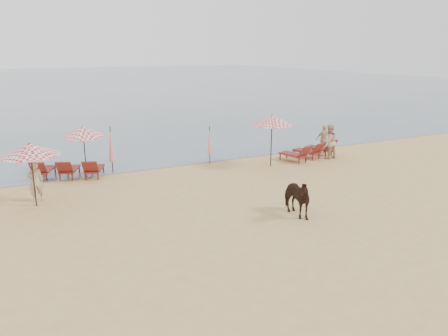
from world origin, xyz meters
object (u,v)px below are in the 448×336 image
(lounger_cluster_right, at_px, (310,150))
(beachgoer_left, at_px, (36,181))
(lounger_cluster_left, at_px, (68,169))
(beachgoer_right_a, at_px, (329,142))
(umbrella_closed_right, at_px, (210,141))
(cow, at_px, (295,197))
(beachgoer_right_b, at_px, (324,139))
(umbrella_open_right, at_px, (272,120))
(umbrella_open_left_b, at_px, (83,131))
(umbrella_closed_left, at_px, (111,144))
(umbrella_open_left_a, at_px, (30,150))

(lounger_cluster_right, height_order, beachgoer_left, beachgoer_left)
(lounger_cluster_left, distance_m, lounger_cluster_right, 12.86)
(beachgoer_right_a, bearing_deg, umbrella_closed_right, -19.00)
(umbrella_closed_right, bearing_deg, cow, -93.47)
(beachgoer_left, distance_m, beachgoer_right_a, 15.24)
(umbrella_closed_right, distance_m, beachgoer_right_b, 7.15)
(umbrella_open_right, relative_size, beachgoer_left, 1.67)
(beachgoer_left, height_order, beachgoer_right_a, beachgoer_right_a)
(lounger_cluster_left, relative_size, umbrella_closed_right, 1.73)
(umbrella_open_left_b, distance_m, cow, 11.15)
(lounger_cluster_right, bearing_deg, umbrella_open_right, 173.85)
(lounger_cluster_left, bearing_deg, umbrella_closed_left, 24.20)
(umbrella_open_left_b, distance_m, beachgoer_right_a, 13.13)
(lounger_cluster_left, xyz_separation_m, umbrella_open_right, (9.80, -2.49, 1.98))
(umbrella_open_left_a, relative_size, umbrella_open_right, 0.93)
(lounger_cluster_right, height_order, umbrella_open_right, umbrella_open_right)
(umbrella_open_left_a, distance_m, beachgoer_right_a, 15.41)
(umbrella_closed_right, bearing_deg, umbrella_open_left_b, 170.80)
(umbrella_closed_left, distance_m, beachgoer_left, 4.71)
(umbrella_open_left_b, relative_size, beachgoer_right_b, 1.47)
(lounger_cluster_left, relative_size, umbrella_open_left_a, 1.39)
(umbrella_open_right, relative_size, beachgoer_right_b, 1.65)
(umbrella_open_right, distance_m, cow, 7.30)
(umbrella_closed_right, distance_m, beachgoer_left, 9.13)
(umbrella_open_left_b, bearing_deg, umbrella_closed_left, -35.95)
(lounger_cluster_left, distance_m, umbrella_closed_left, 2.32)
(beachgoer_right_b, bearing_deg, umbrella_open_left_a, 25.61)
(beachgoer_right_a, bearing_deg, cow, 41.17)
(lounger_cluster_right, relative_size, umbrella_closed_right, 1.69)
(cow, bearing_deg, beachgoer_right_a, 44.21)
(umbrella_open_left_a, bearing_deg, umbrella_closed_left, 49.00)
(lounger_cluster_left, xyz_separation_m, lounger_cluster_right, (12.70, -2.04, 0.00))
(lounger_cluster_right, bearing_deg, beachgoer_left, 168.03)
(beachgoer_right_a, relative_size, beachgoer_right_b, 1.16)
(umbrella_closed_right, bearing_deg, umbrella_open_left_a, -161.58)
(umbrella_open_left_a, relative_size, beachgoer_left, 1.55)
(lounger_cluster_left, relative_size, beachgoer_left, 2.15)
(lounger_cluster_right, distance_m, umbrella_open_right, 3.53)
(umbrella_open_left_b, height_order, beachgoer_right_a, umbrella_open_left_b)
(lounger_cluster_left, distance_m, cow, 11.12)
(umbrella_closed_right, bearing_deg, beachgoer_left, -165.20)
(umbrella_open_left_b, distance_m, umbrella_open_right, 9.40)
(umbrella_open_right, height_order, cow, umbrella_open_right)
(beachgoer_right_a, bearing_deg, beachgoer_left, -0.32)
(umbrella_open_left_b, xyz_separation_m, umbrella_closed_right, (6.30, -1.02, -0.85))
(beachgoer_left, bearing_deg, umbrella_closed_left, -148.30)
(lounger_cluster_left, distance_m, umbrella_open_right, 10.30)
(beachgoer_left, bearing_deg, lounger_cluster_left, -125.58)
(lounger_cluster_right, relative_size, umbrella_open_left_a, 1.36)
(umbrella_open_left_a, bearing_deg, beachgoer_left, 88.49)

